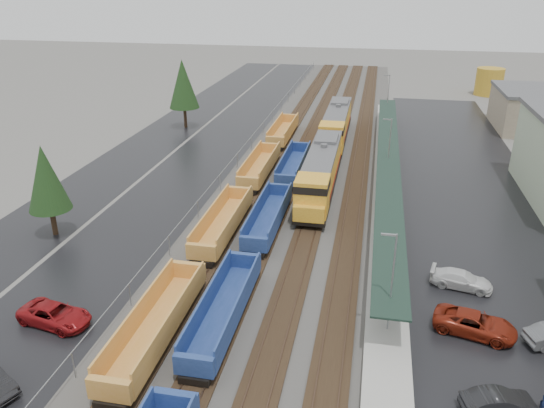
{
  "coord_description": "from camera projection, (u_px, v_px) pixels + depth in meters",
  "views": [
    {
      "loc": [
        7.52,
        -11.11,
        23.11
      ],
      "look_at": [
        -1.92,
        36.8,
        2.0
      ],
      "focal_mm": 35.0,
      "sensor_mm": 36.0,
      "label": 1
    }
  ],
  "objects": [
    {
      "name": "parked_car_east_a",
      "position": [
        499.0,
        403.0,
        30.22
      ],
      "size": [
        2.5,
        4.48,
        1.4
      ],
      "primitive_type": "imported",
      "rotation": [
        0.0,
        0.0,
        1.82
      ],
      "color": "black",
      "rests_on": "ground"
    },
    {
      "name": "parked_car_east_c",
      "position": [
        461.0,
        280.0,
        42.42
      ],
      "size": [
        2.9,
        5.12,
        1.4
      ],
      "primitive_type": "imported",
      "rotation": [
        0.0,
        0.0,
        1.37
      ],
      "color": "silver",
      "rests_on": "ground"
    },
    {
      "name": "distant_hills",
      "position": [
        480.0,
        41.0,
        202.3
      ],
      "size": [
        301.0,
        140.0,
        25.2
      ],
      "color": "#4E5A46",
      "rests_on": "ground"
    },
    {
      "name": "parked_car_east_b",
      "position": [
        475.0,
        324.0,
        36.92
      ],
      "size": [
        3.97,
        6.09,
        1.56
      ],
      "primitive_type": "imported",
      "rotation": [
        0.0,
        0.0,
        1.3
      ],
      "color": "maroon",
      "rests_on": "ground"
    },
    {
      "name": "well_string_yellow",
      "position": [
        196.0,
        265.0,
        43.59
      ],
      "size": [
        2.7,
        96.91,
        2.39
      ],
      "color": "#C48C36",
      "rests_on": "ground"
    },
    {
      "name": "station_platform",
      "position": [
        387.0,
        178.0,
        63.57
      ],
      "size": [
        3.0,
        80.0,
        8.0
      ],
      "color": "#9E9B93",
      "rests_on": "ground"
    },
    {
      "name": "ballast_strip",
      "position": [
        317.0,
        154.0,
        74.53
      ],
      "size": [
        20.0,
        160.0,
        0.08
      ],
      "primitive_type": "cube",
      "color": "#302D2B",
      "rests_on": "ground"
    },
    {
      "name": "west_road",
      "position": [
        150.0,
        144.0,
        78.98
      ],
      "size": [
        9.0,
        160.0,
        0.02
      ],
      "primitive_type": "cube",
      "color": "black",
      "rests_on": "ground"
    },
    {
      "name": "locomotive_trail",
      "position": [
        336.0,
        125.0,
        78.75
      ],
      "size": [
        3.33,
        21.95,
        4.97
      ],
      "color": "black",
      "rests_on": "ground"
    },
    {
      "name": "trackbed",
      "position": [
        317.0,
        153.0,
        74.48
      ],
      "size": [
        14.6,
        160.0,
        0.22
      ],
      "color": "black",
      "rests_on": "ground"
    },
    {
      "name": "tree_west_near",
      "position": [
        46.0,
        178.0,
        49.12
      ],
      "size": [
        3.96,
        3.96,
        9.0
      ],
      "color": "#332316",
      "rests_on": "ground"
    },
    {
      "name": "parked_car_west_c",
      "position": [
        55.0,
        315.0,
        37.94
      ],
      "size": [
        3.43,
        5.77,
        1.5
      ],
      "primitive_type": "imported",
      "rotation": [
        0.0,
        0.0,
        1.39
      ],
      "color": "maroon",
      "rests_on": "ground"
    },
    {
      "name": "storage_tank",
      "position": [
        489.0,
        82.0,
        110.18
      ],
      "size": [
        5.55,
        5.55,
        5.55
      ],
      "primitive_type": "cylinder",
      "color": "#B78B24",
      "rests_on": "ground"
    },
    {
      "name": "tree_east",
      "position": [
        543.0,
        122.0,
        65.21
      ],
      "size": [
        4.4,
        4.4,
        10.0
      ],
      "color": "#332316",
      "rests_on": "ground"
    },
    {
      "name": "locomotive_lead",
      "position": [
        320.0,
        173.0,
        59.84
      ],
      "size": [
        3.33,
        21.95,
        4.97
      ],
      "color": "black",
      "rests_on": "ground"
    },
    {
      "name": "tree_west_far",
      "position": [
        183.0,
        84.0,
        84.81
      ],
      "size": [
        4.84,
        4.84,
        11.0
      ],
      "color": "#332316",
      "rests_on": "ground"
    },
    {
      "name": "east_commuter_lot",
      "position": [
        468.0,
        189.0,
        62.16
      ],
      "size": [
        16.0,
        100.0,
        0.02
      ],
      "primitive_type": "cube",
      "color": "black",
      "rests_on": "ground"
    },
    {
      "name": "well_string_blue",
      "position": [
        224.0,
        309.0,
        37.87
      ],
      "size": [
        2.58,
        77.74,
        2.29
      ],
      "color": "navy",
      "rests_on": "ground"
    },
    {
      "name": "west_parking_lot",
      "position": [
        215.0,
        148.0,
        77.2
      ],
      "size": [
        10.0,
        160.0,
        0.02
      ],
      "primitive_type": "cube",
      "color": "black",
      "rests_on": "ground"
    },
    {
      "name": "chainlink_fence",
      "position": [
        249.0,
        142.0,
        74.19
      ],
      "size": [
        0.08,
        160.04,
        2.02
      ],
      "color": "gray",
      "rests_on": "ground"
    }
  ]
}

